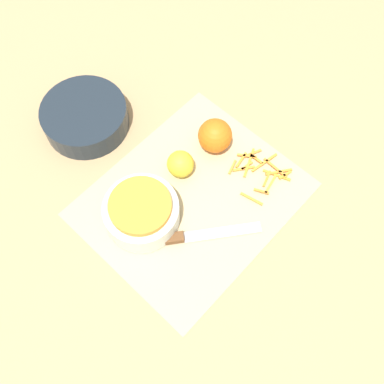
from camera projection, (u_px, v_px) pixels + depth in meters
The scene contains 8 objects.
ground_plane at pixel (192, 199), 0.94m from camera, with size 4.00×4.00×0.00m, color tan.
cutting_board at pixel (192, 199), 0.94m from camera, with size 0.43×0.36×0.01m.
bowl_speckled at pixel (142, 212), 0.89m from camera, with size 0.15×0.15×0.07m.
bowl_dark at pixel (85, 117), 1.00m from camera, with size 0.19×0.19×0.06m.
knife at pixel (178, 238), 0.89m from camera, with size 0.21×0.17×0.02m.
orange_left at pixel (215, 136), 0.96m from camera, with size 0.07×0.07×0.07m.
lemon at pixel (180, 164), 0.94m from camera, with size 0.06×0.06×0.06m.
peel_pile at pixel (260, 170), 0.96m from camera, with size 0.13×0.13×0.01m.
Camera 1 is at (-0.29, -0.27, 0.86)m, focal length 42.00 mm.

